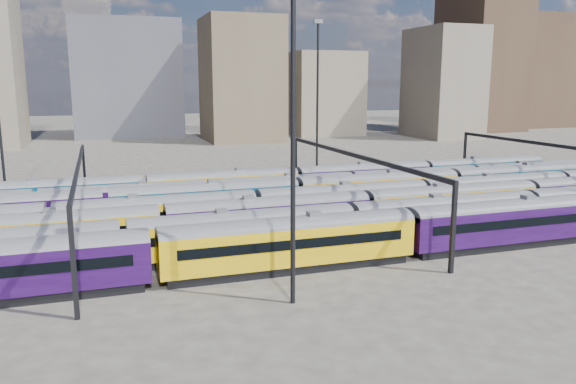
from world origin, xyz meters
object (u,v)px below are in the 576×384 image
object	(u,v)px
rake_2	(270,213)
mast_2	(293,112)
rake_0	(408,227)
rake_1	(350,219)

from	to	relation	value
rake_2	mast_2	xyz separation A→B (m)	(-3.36, -17.00, 11.15)
rake_0	mast_2	size ratio (longest dim) A/B	5.36
mast_2	rake_0	bearing A→B (deg)	27.14
rake_0	rake_2	xyz separation A→B (m)	(-10.30, 10.00, -0.15)
rake_0	rake_1	world-z (taller)	rake_0
rake_0	rake_1	distance (m)	6.12
rake_1	mast_2	world-z (taller)	mast_2
rake_0	rake_2	bearing A→B (deg)	135.83
mast_2	rake_1	bearing A→B (deg)	49.82
rake_1	mast_2	bearing A→B (deg)	-130.18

